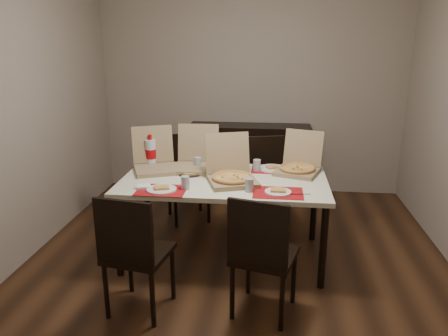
{
  "coord_description": "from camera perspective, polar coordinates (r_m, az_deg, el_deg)",
  "views": [
    {
      "loc": [
        0.29,
        -3.54,
        1.95
      ],
      "look_at": [
        -0.13,
        0.08,
        0.85
      ],
      "focal_mm": 35.0,
      "sensor_mm": 36.0,
      "label": 1
    }
  ],
  "objects": [
    {
      "name": "chair_near_left",
      "position": [
        3.18,
        -11.72,
        -10.49
      ],
      "size": [
        0.48,
        0.48,
        0.93
      ],
      "color": "black",
      "rests_on": "ground"
    },
    {
      "name": "room_walls",
      "position": [
        3.99,
        2.45,
        13.65
      ],
      "size": [
        3.84,
        4.02,
        2.62
      ],
      "color": "gray",
      "rests_on": "ground"
    },
    {
      "name": "dining_table",
      "position": [
        3.86,
        0.0,
        -2.37
      ],
      "size": [
        1.8,
        1.0,
        0.75
      ],
      "color": "beige",
      "rests_on": "ground"
    },
    {
      "name": "pizza_box_left",
      "position": [
        4.13,
        -8.95,
        0.58
      ],
      "size": [
        0.52,
        0.54,
        0.39
      ],
      "color": "#8D7351",
      "rests_on": "dining_table"
    },
    {
      "name": "pizza_box_extra",
      "position": [
        4.13,
        -3.62,
        0.75
      ],
      "size": [
        0.41,
        0.45,
        0.4
      ],
      "color": "#8D7351",
      "rests_on": "dining_table"
    },
    {
      "name": "dip_bowl",
      "position": [
        3.95,
        1.06,
        -0.67
      ],
      "size": [
        0.15,
        0.15,
        0.03
      ],
      "primitive_type": "imported",
      "rotation": [
        0.0,
        0.0,
        -0.14
      ],
      "color": "white",
      "rests_on": "dining_table"
    },
    {
      "name": "sideboard",
      "position": [
        5.54,
        3.29,
        1.01
      ],
      "size": [
        1.5,
        0.4,
        0.9
      ],
      "primitive_type": "cube",
      "color": "black",
      "rests_on": "ground"
    },
    {
      "name": "soda_bottle",
      "position": [
        4.24,
        -9.55,
        1.95
      ],
      "size": [
        0.1,
        0.1,
        0.31
      ],
      "color": "silver",
      "rests_on": "dining_table"
    },
    {
      "name": "pizza_box_center",
      "position": [
        3.74,
        1.0,
        -0.97
      ],
      "size": [
        0.51,
        0.54,
        0.4
      ],
      "color": "#8D7351",
      "rests_on": "dining_table"
    },
    {
      "name": "napkin_loose",
      "position": [
        3.75,
        1.9,
        -1.77
      ],
      "size": [
        0.16,
        0.16,
        0.02
      ],
      "primitive_type": "cube",
      "rotation": [
        0.0,
        0.0,
        0.67
      ],
      "color": "white",
      "rests_on": "dining_table"
    },
    {
      "name": "chair_near_right",
      "position": [
        3.1,
        4.98,
        -10.9
      ],
      "size": [
        0.51,
        0.51,
        0.93
      ],
      "color": "black",
      "rests_on": "ground"
    },
    {
      "name": "faina_plate",
      "position": [
        4.0,
        -4.39,
        -0.55
      ],
      "size": [
        0.25,
        0.25,
        0.03
      ],
      "color": "black",
      "rests_on": "dining_table"
    },
    {
      "name": "pizza_box_right",
      "position": [
        4.06,
        9.66,
        0.2
      ],
      "size": [
        0.47,
        0.5,
        0.37
      ],
      "color": "#8D7351",
      "rests_on": "dining_table"
    },
    {
      "name": "chair_far_left",
      "position": [
        4.83,
        -4.93,
        -0.64
      ],
      "size": [
        0.55,
        0.55,
        0.93
      ],
      "color": "black",
      "rests_on": "ground"
    },
    {
      "name": "setting_far_right",
      "position": [
        4.12,
        5.9,
        0.03
      ],
      "size": [
        0.49,
        0.3,
        0.11
      ],
      "color": "#AA0B11",
      "rests_on": "dining_table"
    },
    {
      "name": "chair_far_right",
      "position": [
        4.7,
        5.59,
        -1.14
      ],
      "size": [
        0.51,
        0.51,
        0.93
      ],
      "color": "black",
      "rests_on": "ground"
    },
    {
      "name": "setting_near_left",
      "position": [
        3.59,
        -7.64,
        -2.53
      ],
      "size": [
        0.46,
        0.3,
        0.11
      ],
      "color": "#AA0B11",
      "rests_on": "dining_table"
    },
    {
      "name": "setting_near_right",
      "position": [
        3.52,
        5.94,
        -2.86
      ],
      "size": [
        0.52,
        0.3,
        0.11
      ],
      "color": "#AA0B11",
      "rests_on": "dining_table"
    },
    {
      "name": "ground",
      "position": [
        4.06,
        1.69,
        -12.12
      ],
      "size": [
        3.8,
        4.0,
        0.02
      ],
      "primitive_type": "cube",
      "color": "#422614",
      "rests_on": "ground"
    },
    {
      "name": "setting_far_left",
      "position": [
        4.19,
        -5.52,
        0.37
      ],
      "size": [
        0.45,
        0.3,
        0.11
      ],
      "color": "#AA0B11",
      "rests_on": "dining_table"
    }
  ]
}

